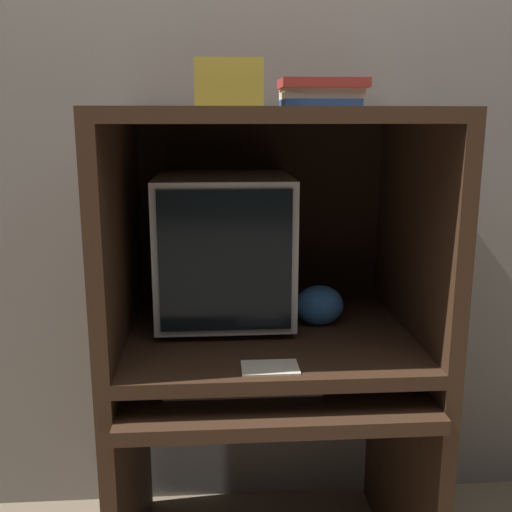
{
  "coord_description": "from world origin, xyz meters",
  "views": [
    {
      "loc": [
        -0.15,
        -1.25,
        1.35
      ],
      "look_at": [
        -0.04,
        0.34,
        0.98
      ],
      "focal_mm": 42.0,
      "sensor_mm": 36.0,
      "label": 1
    }
  ],
  "objects_px": {
    "keyboard": "(242,381)",
    "mouse": "(346,379)",
    "snack_bag": "(319,305)",
    "crt_monitor": "(224,248)",
    "book_stack": "(321,93)",
    "storage_box": "(228,84)"
  },
  "relations": [
    {
      "from": "crt_monitor",
      "to": "storage_box",
      "type": "height_order",
      "value": "storage_box"
    },
    {
      "from": "keyboard",
      "to": "book_stack",
      "type": "xyz_separation_m",
      "value": [
        0.21,
        0.15,
        0.73
      ]
    },
    {
      "from": "mouse",
      "to": "storage_box",
      "type": "bearing_deg",
      "value": 162.46
    },
    {
      "from": "keyboard",
      "to": "snack_bag",
      "type": "distance_m",
      "value": 0.33
    },
    {
      "from": "keyboard",
      "to": "snack_bag",
      "type": "relative_size",
      "value": 2.82
    },
    {
      "from": "snack_bag",
      "to": "storage_box",
      "type": "distance_m",
      "value": 0.67
    },
    {
      "from": "book_stack",
      "to": "mouse",
      "type": "bearing_deg",
      "value": -70.6
    },
    {
      "from": "keyboard",
      "to": "storage_box",
      "type": "distance_m",
      "value": 0.75
    },
    {
      "from": "snack_bag",
      "to": "book_stack",
      "type": "xyz_separation_m",
      "value": [
        -0.02,
        -0.04,
        0.59
      ]
    },
    {
      "from": "mouse",
      "to": "storage_box",
      "type": "height_order",
      "value": "storage_box"
    },
    {
      "from": "crt_monitor",
      "to": "storage_box",
      "type": "xyz_separation_m",
      "value": [
        0.01,
        -0.16,
        0.44
      ]
    },
    {
      "from": "book_stack",
      "to": "storage_box",
      "type": "xyz_separation_m",
      "value": [
        -0.24,
        -0.06,
        0.02
      ]
    },
    {
      "from": "crt_monitor",
      "to": "book_stack",
      "type": "distance_m",
      "value": 0.51
    },
    {
      "from": "snack_bag",
      "to": "crt_monitor",
      "type": "bearing_deg",
      "value": 168.52
    },
    {
      "from": "storage_box",
      "to": "book_stack",
      "type": "bearing_deg",
      "value": 14.87
    },
    {
      "from": "crt_monitor",
      "to": "mouse",
      "type": "height_order",
      "value": "crt_monitor"
    },
    {
      "from": "crt_monitor",
      "to": "mouse",
      "type": "xyz_separation_m",
      "value": [
        0.31,
        -0.26,
        -0.3
      ]
    },
    {
      "from": "crt_monitor",
      "to": "mouse",
      "type": "bearing_deg",
      "value": -39.71
    },
    {
      "from": "keyboard",
      "to": "mouse",
      "type": "relative_size",
      "value": 5.99
    },
    {
      "from": "mouse",
      "to": "storage_box",
      "type": "relative_size",
      "value": 0.41
    },
    {
      "from": "crt_monitor",
      "to": "storage_box",
      "type": "distance_m",
      "value": 0.47
    },
    {
      "from": "keyboard",
      "to": "storage_box",
      "type": "xyz_separation_m",
      "value": [
        -0.03,
        0.09,
        0.75
      ]
    }
  ]
}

